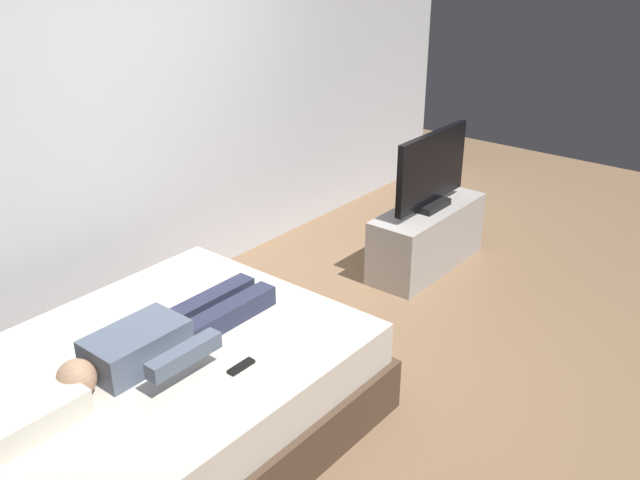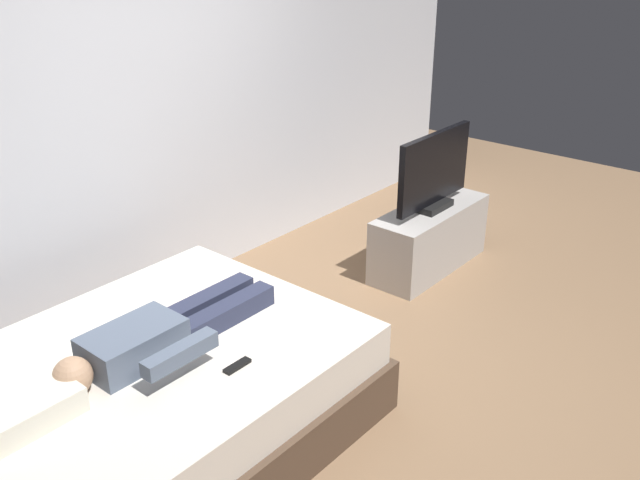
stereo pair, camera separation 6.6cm
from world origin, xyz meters
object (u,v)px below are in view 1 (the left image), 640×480
remote (241,366)px  tv (431,172)px  pillow (21,413)px  person (160,338)px  tv_stand (427,237)px  bed (159,398)px

remote → tv: (2.44, 0.42, 0.24)m
remote → tv: tv is taller
pillow → tv: (3.31, -0.01, 0.18)m
remote → person: bearing=110.5°
person → tv_stand: size_ratio=1.15×
bed → remote: bearing=-67.2°
bed → tv_stand: bed is taller
person → tv_stand: person is taller
bed → remote: (0.18, -0.43, 0.29)m
pillow → tv: 3.32m
person → bed: bearing=139.9°
pillow → tv_stand: bearing=-0.2°
bed → person: person is taller
person → tv_stand: bearing=0.3°
bed → pillow: bearing=180.0°
bed → tv: size_ratio=2.31×
bed → tv: 2.67m
tv_stand → tv: tv is taller
bed → pillow: size_ratio=4.24×
bed → tv_stand: bearing=-0.2°
bed → person: size_ratio=1.61×
pillow → tv_stand: 3.33m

